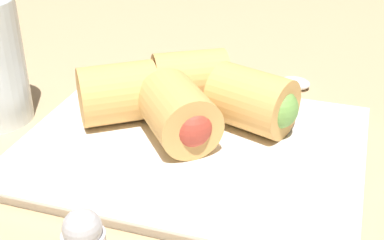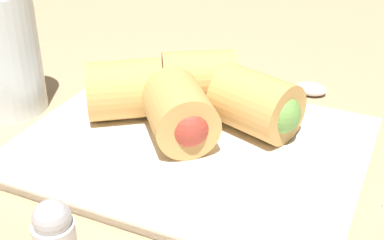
# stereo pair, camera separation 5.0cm
# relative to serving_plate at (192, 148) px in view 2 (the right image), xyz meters

# --- Properties ---
(table_surface) EXTENTS (1.80, 1.40, 0.02)m
(table_surface) POSITION_rel_serving_plate_xyz_m (0.04, 0.00, -0.02)
(table_surface) COLOR tan
(table_surface) RESTS_ON ground
(serving_plate) EXTENTS (0.32, 0.25, 0.01)m
(serving_plate) POSITION_rel_serving_plate_xyz_m (0.00, 0.00, 0.00)
(serving_plate) COLOR white
(serving_plate) RESTS_ON table_surface
(roll_front_left) EXTENTS (0.09, 0.08, 0.06)m
(roll_front_left) POSITION_rel_serving_plate_xyz_m (-0.05, -0.04, 0.04)
(roll_front_left) COLOR #DBA356
(roll_front_left) RESTS_ON serving_plate
(roll_front_right) EXTENTS (0.09, 0.10, 0.06)m
(roll_front_right) POSITION_rel_serving_plate_xyz_m (0.01, 0.00, 0.04)
(roll_front_right) COLOR #DBA356
(roll_front_right) RESTS_ON serving_plate
(roll_back_left) EXTENTS (0.09, 0.09, 0.06)m
(roll_back_left) POSITION_rel_serving_plate_xyz_m (0.02, -0.07, 0.04)
(roll_back_left) COLOR #DBA356
(roll_back_left) RESTS_ON serving_plate
(roll_back_right) EXTENTS (0.10, 0.09, 0.06)m
(roll_back_right) POSITION_rel_serving_plate_xyz_m (0.08, -0.02, 0.04)
(roll_back_right) COLOR #DBA356
(roll_back_right) RESTS_ON serving_plate
(spoon) EXTENTS (0.19, 0.03, 0.01)m
(spoon) POSITION_rel_serving_plate_xyz_m (-0.05, -0.18, -0.00)
(spoon) COLOR silver
(spoon) RESTS_ON table_surface
(drinking_glass) EXTENTS (0.08, 0.08, 0.13)m
(drinking_glass) POSITION_rel_serving_plate_xyz_m (0.22, -0.01, 0.06)
(drinking_glass) COLOR silver
(drinking_glass) RESTS_ON table_surface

